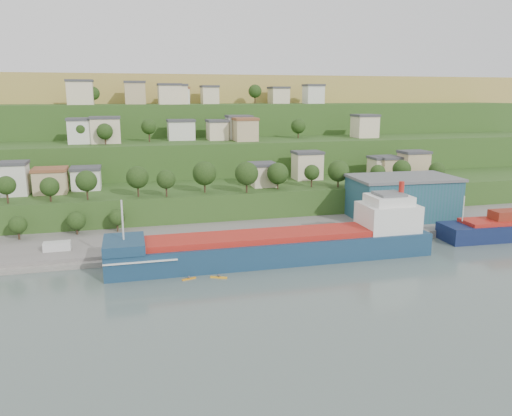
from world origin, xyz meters
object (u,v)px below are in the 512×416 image
object	(u,v)px
warehouse	(402,197)
caravan	(57,248)
cargo_ship_near	(284,247)
kayak_orange	(189,278)

from	to	relation	value
warehouse	caravan	size ratio (longest dim) A/B	5.07
caravan	cargo_ship_near	bearing A→B (deg)	-16.43
cargo_ship_near	warehouse	bearing A→B (deg)	27.75
warehouse	cargo_ship_near	bearing A→B (deg)	-150.14
cargo_ship_near	warehouse	xyz separation A→B (m)	(45.15, 23.20, 5.26)
caravan	kayak_orange	xyz separation A→B (m)	(28.83, -22.31, -2.43)
cargo_ship_near	kayak_orange	world-z (taller)	cargo_ship_near
caravan	kayak_orange	size ratio (longest dim) A/B	1.99
warehouse	caravan	world-z (taller)	warehouse
caravan	kayak_orange	distance (m)	36.54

